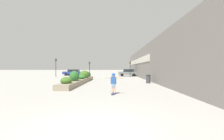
{
  "coord_description": "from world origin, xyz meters",
  "views": [
    {
      "loc": [
        0.62,
        -4.27,
        1.78
      ],
      "look_at": [
        0.15,
        17.06,
        1.52
      ],
      "focal_mm": 24.0,
      "sensor_mm": 36.0,
      "label": 1
    }
  ],
  "objects_px": {
    "skateboarder": "(113,81)",
    "traffic_light_right": "(130,66)",
    "car_leftmost": "(157,73)",
    "traffic_light_left": "(90,67)",
    "car_center_left": "(73,72)",
    "skateboard": "(113,93)",
    "trash_bin": "(148,79)",
    "traffic_light_far_left": "(56,65)",
    "car_center_right": "(128,73)"
  },
  "relations": [
    {
      "from": "skateboarder",
      "to": "traffic_light_right",
      "type": "xyz_separation_m",
      "value": [
        3.17,
        20.36,
        1.25
      ]
    },
    {
      "from": "skateboard",
      "to": "skateboarder",
      "type": "distance_m",
      "value": 0.85
    },
    {
      "from": "skateboard",
      "to": "traffic_light_left",
      "type": "relative_size",
      "value": 0.25
    },
    {
      "from": "skateboard",
      "to": "traffic_light_left",
      "type": "xyz_separation_m",
      "value": [
        -5.14,
        20.31,
        2.05
      ]
    },
    {
      "from": "trash_bin",
      "to": "skateboard",
      "type": "bearing_deg",
      "value": -117.84
    },
    {
      "from": "trash_bin",
      "to": "car_center_left",
      "type": "height_order",
      "value": "car_center_left"
    },
    {
      "from": "traffic_light_left",
      "to": "traffic_light_right",
      "type": "distance_m",
      "value": 8.31
    },
    {
      "from": "car_leftmost",
      "to": "traffic_light_right",
      "type": "relative_size",
      "value": 1.23
    },
    {
      "from": "traffic_light_left",
      "to": "car_center_left",
      "type": "bearing_deg",
      "value": 130.81
    },
    {
      "from": "traffic_light_right",
      "to": "car_leftmost",
      "type": "bearing_deg",
      "value": 33.05
    },
    {
      "from": "car_center_right",
      "to": "car_leftmost",
      "type": "bearing_deg",
      "value": -78.76
    },
    {
      "from": "skateboard",
      "to": "car_center_left",
      "type": "distance_m",
      "value": 28.03
    },
    {
      "from": "trash_bin",
      "to": "car_center_right",
      "type": "xyz_separation_m",
      "value": [
        -1.09,
        15.72,
        0.31
      ]
    },
    {
      "from": "skateboard",
      "to": "traffic_light_right",
      "type": "height_order",
      "value": "traffic_light_right"
    },
    {
      "from": "car_center_left",
      "to": "traffic_light_far_left",
      "type": "bearing_deg",
      "value": 162.61
    },
    {
      "from": "skateboard",
      "to": "car_center_right",
      "type": "height_order",
      "value": "car_center_right"
    },
    {
      "from": "traffic_light_left",
      "to": "traffic_light_far_left",
      "type": "bearing_deg",
      "value": -178.65
    },
    {
      "from": "skateboard",
      "to": "car_center_left",
      "type": "height_order",
      "value": "car_center_left"
    },
    {
      "from": "car_center_left",
      "to": "traffic_light_left",
      "type": "relative_size",
      "value": 1.5
    },
    {
      "from": "trash_bin",
      "to": "car_leftmost",
      "type": "distance_m",
      "value": 18.09
    },
    {
      "from": "traffic_light_right",
      "to": "traffic_light_far_left",
      "type": "distance_m",
      "value": 15.2
    },
    {
      "from": "skateboarder",
      "to": "car_leftmost",
      "type": "bearing_deg",
      "value": 80.96
    },
    {
      "from": "skateboard",
      "to": "skateboarder",
      "type": "xyz_separation_m",
      "value": [
        0.0,
        0.0,
        0.85
      ]
    },
    {
      "from": "skateboard",
      "to": "car_leftmost",
      "type": "xyz_separation_m",
      "value": [
        9.9,
        24.74,
        0.69
      ]
    },
    {
      "from": "traffic_light_left",
      "to": "traffic_light_right",
      "type": "relative_size",
      "value": 0.98
    },
    {
      "from": "skateboard",
      "to": "trash_bin",
      "type": "relative_size",
      "value": 0.8
    },
    {
      "from": "car_center_left",
      "to": "car_center_right",
      "type": "xyz_separation_m",
      "value": [
        13.09,
        -2.77,
        0.02
      ]
    },
    {
      "from": "skateboarder",
      "to": "traffic_light_right",
      "type": "bearing_deg",
      "value": 93.92
    },
    {
      "from": "skateboard",
      "to": "skateboarder",
      "type": "height_order",
      "value": "skateboarder"
    },
    {
      "from": "skateboarder",
      "to": "car_leftmost",
      "type": "height_order",
      "value": "skateboarder"
    },
    {
      "from": "car_leftmost",
      "to": "traffic_light_right",
      "type": "bearing_deg",
      "value": 123.05
    },
    {
      "from": "skateboarder",
      "to": "traffic_light_far_left",
      "type": "height_order",
      "value": "traffic_light_far_left"
    },
    {
      "from": "trash_bin",
      "to": "traffic_light_right",
      "type": "relative_size",
      "value": 0.31
    },
    {
      "from": "skateboarder",
      "to": "car_leftmost",
      "type": "relative_size",
      "value": 0.35
    },
    {
      "from": "skateboarder",
      "to": "car_center_right",
      "type": "relative_size",
      "value": 0.33
    },
    {
      "from": "traffic_light_left",
      "to": "skateboard",
      "type": "bearing_deg",
      "value": -75.79
    },
    {
      "from": "car_leftmost",
      "to": "car_center_right",
      "type": "bearing_deg",
      "value": 101.24
    },
    {
      "from": "traffic_light_far_left",
      "to": "car_center_right",
      "type": "bearing_deg",
      "value": 12.09
    },
    {
      "from": "car_center_left",
      "to": "traffic_light_right",
      "type": "xyz_separation_m",
      "value": [
        13.33,
        -5.76,
        1.39
      ]
    },
    {
      "from": "skateboard",
      "to": "car_leftmost",
      "type": "distance_m",
      "value": 26.65
    },
    {
      "from": "skateboarder",
      "to": "trash_bin",
      "type": "relative_size",
      "value": 1.39
    },
    {
      "from": "traffic_light_left",
      "to": "traffic_light_far_left",
      "type": "distance_m",
      "value": 6.9
    },
    {
      "from": "traffic_light_far_left",
      "to": "skateboard",
      "type": "bearing_deg",
      "value": -59.16
    },
    {
      "from": "traffic_light_right",
      "to": "car_center_left",
      "type": "bearing_deg",
      "value": 156.63
    },
    {
      "from": "car_center_left",
      "to": "traffic_light_left",
      "type": "xyz_separation_m",
      "value": [
        5.02,
        -5.81,
        1.34
      ]
    },
    {
      "from": "skateboard",
      "to": "car_leftmost",
      "type": "height_order",
      "value": "car_leftmost"
    },
    {
      "from": "skateboard",
      "to": "trash_bin",
      "type": "xyz_separation_m",
      "value": [
        4.03,
        7.63,
        0.42
      ]
    },
    {
      "from": "skateboard",
      "to": "car_leftmost",
      "type": "bearing_deg",
      "value": 80.96
    },
    {
      "from": "trash_bin",
      "to": "car_leftmost",
      "type": "xyz_separation_m",
      "value": [
        5.87,
        17.11,
        0.27
      ]
    },
    {
      "from": "skateboarder",
      "to": "trash_bin",
      "type": "bearing_deg",
      "value": 74.93
    }
  ]
}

